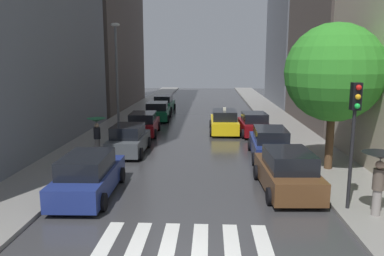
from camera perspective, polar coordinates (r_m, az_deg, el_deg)
The scene contains 18 objects.
ground_plane at distance 32.82m, azimuth 1.51°, elevation 1.18°, with size 28.00×72.00×0.04m, color #363639.
sidewalk_left at distance 33.58m, azimuth -9.65°, elevation 1.41°, with size 3.00×72.00×0.15m, color gray.
sidewalk_right at distance 33.31m, azimuth 12.77°, elevation 1.23°, with size 3.00×72.00×0.15m, color gray.
crosswalk_stripes at distance 11.51m, azimuth -1.08°, elevation -16.48°, with size 4.95×2.20×0.01m.
parked_car_left_nearest at distance 15.18m, azimuth -15.29°, elevation -6.99°, with size 2.14×4.79×1.65m.
parked_car_left_second at distance 21.38m, azimuth -9.49°, elevation -1.79°, with size 1.98×4.12×1.63m.
parked_car_left_third at distance 26.60m, azimuth -7.33°, elevation 0.58°, with size 2.25×4.47×1.55m.
parked_car_left_fourth at distance 32.75m, azimuth -5.22°, elevation 2.47°, with size 2.32×4.36×1.57m.
parked_car_left_fifth at distance 38.10m, azimuth -4.26°, elevation 3.61°, with size 2.09×4.09×1.61m.
parked_car_right_nearest at distance 15.54m, azimuth 14.14°, elevation -6.46°, with size 2.26×4.53×1.70m.
parked_car_right_second at distance 20.53m, azimuth 11.60°, elevation -2.36°, with size 2.16×4.74×1.63m.
parked_car_right_third at distance 26.60m, azimuth 9.28°, elevation 0.54°, with size 2.16×4.11×1.57m.
taxi_midroad at distance 27.22m, azimuth 4.85°, elevation 0.92°, with size 2.11×4.70×1.81m.
pedestrian_foreground at distance 13.64m, azimuth 26.36°, elevation -5.46°, with size 1.16×1.16×2.10m.
pedestrian_near_tree at distance 21.12m, azimuth -14.13°, elevation 0.05°, with size 1.01×1.01×1.91m.
street_tree_right at distance 18.31m, azimuth 20.57°, elevation 7.77°, with size 4.41×4.41×6.66m.
traffic_light_right_corner at distance 13.56m, azimuth 23.23°, elevation 1.38°, with size 0.30×0.42×4.30m.
lamp_post_left at distance 26.07m, azimuth -11.23°, elevation 8.33°, with size 0.60×0.28×7.38m.
Camera 1 is at (0.71, -8.40, 5.20)m, focal length 35.49 mm.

